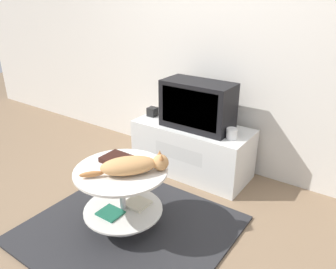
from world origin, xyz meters
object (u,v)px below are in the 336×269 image
Objects in this scene: tv at (198,105)px; speaker at (152,112)px; dvd_box at (118,159)px; cat at (133,165)px.

tv is 0.57m from speaker.
cat reaches higher than dvd_box.
tv is at bearing 82.63° from dvd_box.
cat is (0.21, -0.07, 0.04)m from dvd_box.
cat is at bearing -17.55° from dvd_box.
dvd_box is 0.45× the size of cat.
tv reaches higher than cat.
dvd_box is at bearing 114.23° from cat.
cat reaches higher than speaker.
speaker reaches higher than dvd_box.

